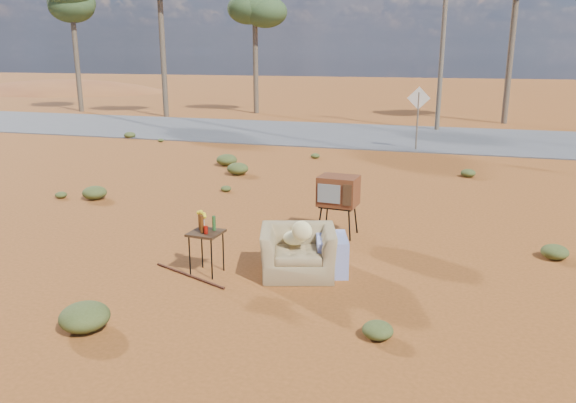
# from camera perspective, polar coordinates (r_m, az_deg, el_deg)

# --- Properties ---
(ground) EXTENTS (140.00, 140.00, 0.00)m
(ground) POSITION_cam_1_polar(r_m,az_deg,el_deg) (8.99, -2.52, -6.83)
(ground) COLOR #954C1D
(ground) RESTS_ON ground
(highway) EXTENTS (140.00, 7.00, 0.04)m
(highway) POSITION_cam_1_polar(r_m,az_deg,el_deg) (23.28, 9.68, 6.58)
(highway) COLOR #565659
(highway) RESTS_ON ground
(dirt_mound) EXTENTS (26.00, 18.00, 2.00)m
(dirt_mound) POSITION_cam_1_polar(r_m,az_deg,el_deg) (53.27, -21.78, 10.34)
(dirt_mound) COLOR #A15B27
(dirt_mound) RESTS_ON ground
(armchair) EXTENTS (1.45, 1.18, 0.99)m
(armchair) POSITION_cam_1_polar(r_m,az_deg,el_deg) (8.63, 1.68, -4.49)
(armchair) COLOR olive
(armchair) RESTS_ON ground
(tv_unit) EXTENTS (0.75, 0.62, 1.13)m
(tv_unit) POSITION_cam_1_polar(r_m,az_deg,el_deg) (10.38, 5.13, 1.00)
(tv_unit) COLOR black
(tv_unit) RESTS_ON ground
(side_table) EXTENTS (0.51, 0.51, 0.96)m
(side_table) POSITION_cam_1_polar(r_m,az_deg,el_deg) (8.69, -8.45, -2.83)
(side_table) COLOR #3C2615
(side_table) RESTS_ON ground
(rusty_bar) EXTENTS (1.42, 0.63, 0.04)m
(rusty_bar) POSITION_cam_1_polar(r_m,az_deg,el_deg) (8.79, -9.99, -7.41)
(rusty_bar) COLOR #4B2214
(rusty_bar) RESTS_ON ground
(road_sign) EXTENTS (0.78, 0.06, 2.19)m
(road_sign) POSITION_cam_1_polar(r_m,az_deg,el_deg) (20.00, 13.09, 9.33)
(road_sign) COLOR brown
(road_sign) RESTS_ON ground
(eucalyptus_far_left) EXTENTS (3.20, 3.20, 7.10)m
(eucalyptus_far_left) POSITION_cam_1_polar(r_m,az_deg,el_deg) (34.85, -21.15, 18.31)
(eucalyptus_far_left) COLOR brown
(eucalyptus_far_left) RESTS_ON ground
(eucalyptus_near_left) EXTENTS (3.20, 3.20, 6.60)m
(eucalyptus_near_left) POSITION_cam_1_polar(r_m,az_deg,el_deg) (31.82, -3.39, 18.76)
(eucalyptus_near_left) COLOR brown
(eucalyptus_near_left) RESTS_ON ground
(utility_pole_center) EXTENTS (1.40, 0.20, 8.00)m
(utility_pole_center) POSITION_cam_1_polar(r_m,az_deg,el_deg) (25.40, 15.50, 16.29)
(utility_pole_center) COLOR brown
(utility_pole_center) RESTS_ON ground
(scrub_patch) EXTENTS (17.49, 8.07, 0.33)m
(scrub_patch) POSITION_cam_1_polar(r_m,az_deg,el_deg) (13.19, 0.33, 0.95)
(scrub_patch) COLOR #455424
(scrub_patch) RESTS_ON ground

